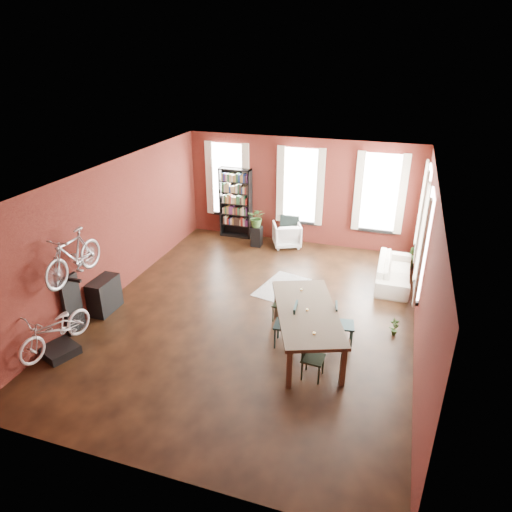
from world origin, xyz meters
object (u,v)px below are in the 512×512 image
at_px(bookshelf, 236,203).
at_px(plant_stand, 257,236).
at_px(dining_chair_a, 285,324).
at_px(bike_trainer, 60,351).
at_px(dining_table, 306,329).
at_px(dining_chair_c, 313,358).
at_px(dining_chair_d, 344,325).
at_px(cream_sofa, 395,268).
at_px(bicycle_floor, 52,312).
at_px(dining_chair_b, 282,304).
at_px(console_table, 104,295).
at_px(white_armchair, 287,233).

distance_m(bookshelf, plant_stand, 1.30).
xyz_separation_m(dining_chair_a, bike_trainer, (-4.16, -1.71, -0.39)).
distance_m(dining_table, dining_chair_c, 0.92).
relative_size(dining_table, dining_chair_d, 2.82).
xyz_separation_m(cream_sofa, plant_stand, (-4.08, 1.15, -0.10)).
relative_size(bookshelf, bicycle_floor, 1.33).
distance_m(dining_chair_a, bookshelf, 6.03).
bearing_deg(dining_chair_b, dining_chair_a, 23.04).
height_order(dining_table, dining_chair_b, dining_table).
xyz_separation_m(console_table, plant_stand, (2.15, 4.65, -0.09)).
distance_m(dining_table, white_armchair, 5.16).
xyz_separation_m(dining_chair_d, bicycle_floor, (-5.23, -2.13, 0.56)).
height_order(bookshelf, white_armchair, bookshelf).
bearing_deg(dining_chair_c, dining_chair_b, 35.32).
bearing_deg(bike_trainer, dining_chair_c, 10.26).
distance_m(cream_sofa, plant_stand, 4.24).
xyz_separation_m(dining_table, dining_chair_a, (-0.41, -0.04, 0.05)).
relative_size(dining_table, plant_stand, 4.11).
relative_size(console_table, bicycle_floor, 0.48).
bearing_deg(dining_chair_b, console_table, -74.23).
bearing_deg(cream_sofa, plant_stand, 74.26).
xyz_separation_m(white_armchair, console_table, (-3.02, -4.92, -0.01)).
bearing_deg(dining_chair_b, dining_table, 44.23).
bearing_deg(cream_sofa, bookshelf, 71.05).
xyz_separation_m(dining_chair_d, bookshelf, (-4.10, 4.80, 0.65)).
xyz_separation_m(cream_sofa, bike_trainer, (-6.12, -5.21, -0.32)).
distance_m(dining_chair_c, white_armchair, 6.08).
xyz_separation_m(dining_chair_a, plant_stand, (-2.12, 4.65, -0.17)).
height_order(dining_table, plant_stand, dining_table).
bearing_deg(white_armchair, dining_chair_c, 85.46).
height_order(dining_chair_b, dining_chair_d, dining_chair_d).
xyz_separation_m(dining_table, bookshelf, (-3.40, 5.16, 0.67)).
bearing_deg(cream_sofa, dining_chair_a, 150.68).
xyz_separation_m(dining_chair_a, cream_sofa, (1.97, 3.50, -0.07)).
bearing_deg(dining_chair_b, dining_chair_d, 74.70).
relative_size(dining_chair_d, cream_sofa, 0.43).
xyz_separation_m(bookshelf, console_table, (-1.28, -5.20, -0.70)).
relative_size(dining_table, bike_trainer, 4.12).
xyz_separation_m(dining_chair_c, bike_trainer, (-4.89, -0.89, -0.33)).
bearing_deg(console_table, dining_chair_a, -0.05).
xyz_separation_m(dining_chair_b, bookshelf, (-2.66, 4.32, 0.71)).
distance_m(cream_sofa, console_table, 7.15).
height_order(dining_chair_d, bookshelf, bookshelf).
distance_m(cream_sofa, bicycle_floor, 8.05).
xyz_separation_m(dining_chair_b, plant_stand, (-1.80, 3.77, -0.08)).
relative_size(dining_table, cream_sofa, 1.21).
relative_size(white_armchair, plant_stand, 1.32).
relative_size(dining_chair_d, console_table, 1.12).
height_order(bookshelf, bicycle_floor, bookshelf).
relative_size(dining_table, dining_chair_b, 3.22).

